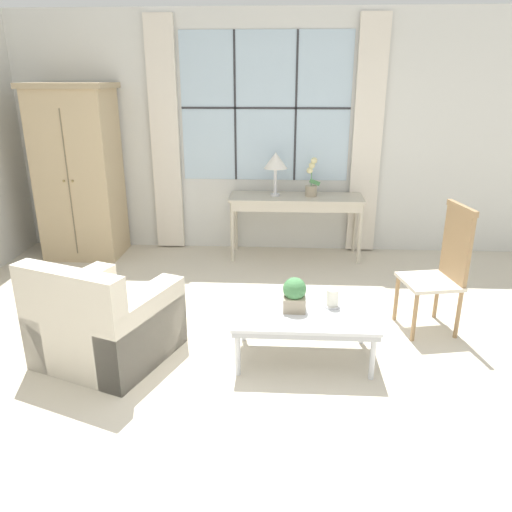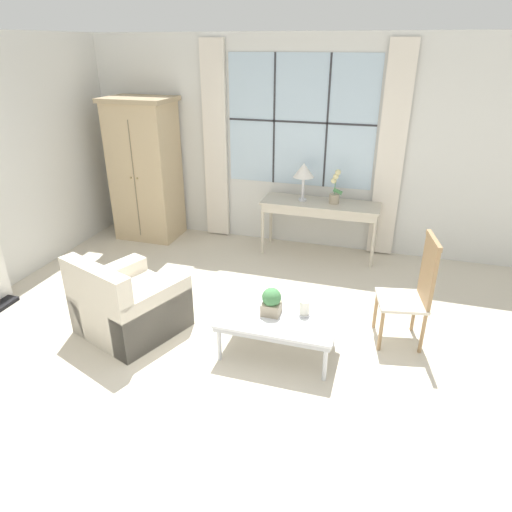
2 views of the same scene
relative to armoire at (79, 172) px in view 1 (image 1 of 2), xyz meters
The scene contains 11 objects.
ground_plane 3.56m from the armoire, 50.52° to the right, with size 14.00×14.00×0.00m, color beige.
wall_back_windowed 2.24m from the armoire, 10.22° to the left, with size 7.20×0.14×2.80m.
armoire is the anchor object (origin of this frame).
console_table 2.57m from the armoire, ahead, with size 1.56×0.51×0.75m.
table_lamp 2.30m from the armoire, ahead, with size 0.28×0.28×0.51m.
potted_orchid 2.72m from the armoire, ahead, with size 0.17×0.13×0.45m.
armchair_upholstered 2.68m from the armoire, 65.92° to the right, with size 1.12×1.12×0.84m.
side_chair_wooden 4.15m from the armoire, 24.61° to the right, with size 0.51×0.51×1.10m.
coffee_table 3.51m from the armoire, 41.59° to the right, with size 1.07×0.62×0.39m.
potted_plant_small 3.39m from the armoire, 41.87° to the right, with size 0.18×0.18×0.26m.
pillar_candle 3.58m from the armoire, 37.85° to the right, with size 0.13×0.13×0.16m.
Camera 1 is at (0.24, -3.07, 2.08)m, focal length 35.00 mm.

